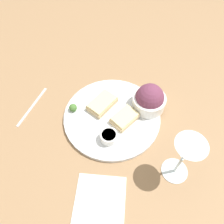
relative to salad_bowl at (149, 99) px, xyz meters
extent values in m
plane|color=#93704C|center=(0.10, -0.08, -0.05)|extent=(4.00, 4.00, 0.00)
cylinder|color=silver|center=(0.10, -0.08, -0.04)|extent=(0.33, 0.33, 0.01)
cylinder|color=white|center=(0.00, 0.00, -0.01)|extent=(0.11, 0.11, 0.05)
sphere|color=#6B334C|center=(0.00, 0.00, 0.01)|extent=(0.10, 0.10, 0.10)
cylinder|color=white|center=(0.18, -0.04, -0.02)|extent=(0.05, 0.05, 0.03)
cylinder|color=#D14C38|center=(0.18, -0.04, -0.01)|extent=(0.04, 0.04, 0.01)
cube|color=#D1B27F|center=(0.09, -0.13, -0.03)|extent=(0.11, 0.07, 0.02)
cube|color=beige|center=(0.09, -0.13, -0.02)|extent=(0.10, 0.07, 0.01)
cube|color=#D1B27F|center=(0.10, -0.04, -0.03)|extent=(0.10, 0.08, 0.02)
cube|color=beige|center=(0.10, -0.04, -0.02)|extent=(0.09, 0.07, 0.01)
cylinder|color=silver|center=(0.16, 0.18, -0.05)|extent=(0.08, 0.08, 0.01)
cylinder|color=silver|center=(0.16, 0.18, 0.00)|extent=(0.01, 0.01, 0.08)
cone|color=silver|center=(0.16, 0.18, 0.08)|extent=(0.08, 0.08, 0.08)
sphere|color=#477533|center=(0.16, -0.21, -0.02)|extent=(0.03, 0.03, 0.03)
cube|color=white|center=(0.35, 0.04, -0.05)|extent=(0.19, 0.19, 0.01)
cube|color=silver|center=(0.22, -0.35, -0.05)|extent=(0.18, 0.04, 0.01)
camera|label=1|loc=(0.45, 0.14, 0.58)|focal=35.00mm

